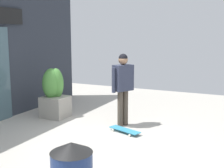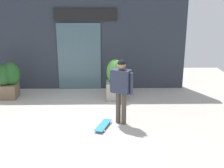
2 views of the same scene
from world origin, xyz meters
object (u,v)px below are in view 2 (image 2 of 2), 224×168
at_px(planter_box_left, 9,79).
at_px(planter_box_right, 116,80).
at_px(skateboarder, 121,85).
at_px(skateboard, 103,125).

relative_size(planter_box_left, planter_box_right, 0.92).
height_order(skateboarder, planter_box_right, skateboarder).
xyz_separation_m(skateboarder, planter_box_right, (-0.09, 1.93, -0.42)).
bearing_deg(skateboarder, skateboard, -34.69).
xyz_separation_m(skateboard, planter_box_right, (0.39, 2.19, 0.58)).
relative_size(skateboarder, planter_box_right, 1.33).
relative_size(skateboarder, planter_box_left, 1.44).
height_order(skateboarder, planter_box_left, skateboarder).
bearing_deg(skateboard, planter_box_left, -107.49).
height_order(planter_box_left, planter_box_right, planter_box_right).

